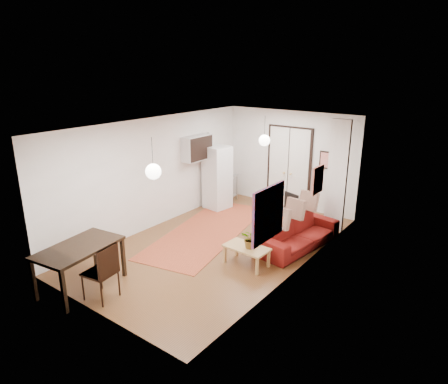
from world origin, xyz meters
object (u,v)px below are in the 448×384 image
Objects in this scene: coffee_table at (247,249)px; fridge at (217,177)px; kitchen_counter at (223,187)px; sofa at (298,233)px; dining_table at (79,251)px; black_side_chair at (299,206)px; dining_chair_near at (104,265)px; dining_chair_far at (104,265)px.

coffee_table is 3.78m from fridge.
coffee_table is 4.12m from kitchen_counter.
sofa is at bearing 72.80° from coffee_table.
black_side_chair reaches higher than dining_table.
dining_table is (-2.05, -2.69, 0.41)m from coffee_table.
dining_chair_near is (1.30, -5.10, -0.31)m from fridge.
sofa reaches higher than coffee_table.
dining_chair_far is (1.30, -5.10, -0.31)m from fridge.
coffee_table is at bearing 109.97° from black_side_chair.
dining_table reaches higher than sofa.
sofa is at bearing -31.75° from kitchen_counter.
dining_chair_near is at bearing -83.63° from kitchen_counter.
sofa is 4.90m from dining_table.
black_side_chair reaches higher than sofa.
black_side_chair is at bearing 8.42° from fridge.
fridge reaches higher than coffee_table.
black_side_chair reaches higher than coffee_table.
kitchen_counter is 5.72m from dining_chair_far.
kitchen_counter is at bearing -173.55° from dining_chair_far.
dining_chair_far is at bearing -67.70° from fridge.
kitchen_counter is 1.06× the size of dining_chair_near.
dining_chair_far is at bearing 10.61° from dining_table.
sofa is 2.12× the size of dining_chair_near.
dining_table is at bearing -87.31° from dining_chair_far.
dining_chair_near is 1.00× the size of dining_chair_far.
black_side_chair is at bearing 91.29° from coffee_table.
dining_chair_near is at bearing -67.70° from fridge.
kitchen_counter is at bearing 10.27° from black_side_chair.
dining_chair_far is 1.06× the size of black_side_chair.
dining_table is at bearing -74.35° from fridge.
coffee_table is (-0.46, -1.50, 0.03)m from sofa.
dining_chair_near reaches higher than kitchen_counter.
fridge reaches higher than dining_table.
sofa is 1.36× the size of dining_table.
dining_table is (0.70, -5.21, -0.16)m from fridge.
fridge reaches higher than black_side_chair.
dining_chair_near is (-1.91, -4.07, 0.30)m from sofa.
sofa is 2.24× the size of black_side_chair.
dining_chair_far reaches higher than black_side_chair.
kitchen_counter is 0.68× the size of dining_table.
fridge is (-2.75, 2.53, 0.57)m from coffee_table.
dining_chair_far reaches higher than sofa.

